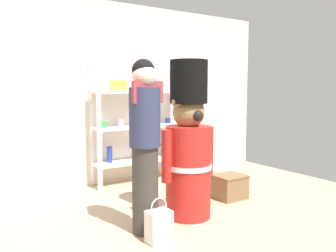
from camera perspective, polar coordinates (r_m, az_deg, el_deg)
ground_plane at (r=3.29m, az=-0.63°, el=-18.39°), size 6.40×6.40×0.00m
back_wall at (r=5.00m, az=-14.37°, el=5.11°), size 6.40×0.12×2.60m
merchandise_shelf at (r=5.14m, az=-4.98°, el=0.42°), size 1.40×0.35×1.70m
teddy_bear_guard at (r=3.69m, az=3.36°, el=-3.44°), size 0.66×0.50×1.66m
person_shopper at (r=3.26m, az=-3.80°, el=-2.31°), size 0.31×0.29×1.64m
shopping_bag at (r=3.23m, az=-1.49°, el=-16.00°), size 0.22×0.16×0.41m
display_crate at (r=4.50m, az=9.98°, el=-9.71°), size 0.38×0.34×0.30m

